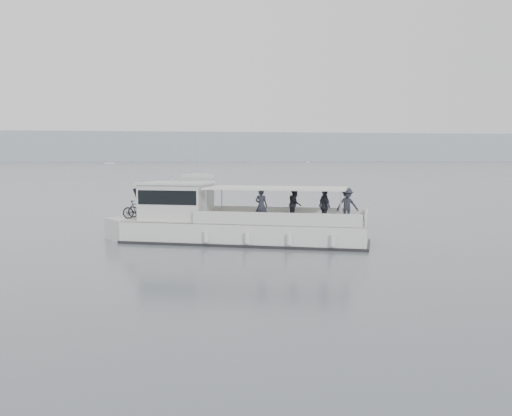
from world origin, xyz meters
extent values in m
plane|color=#535C62|center=(0.00, 0.00, 0.00)|extent=(1400.00, 1400.00, 0.00)
cube|color=#939EA8|center=(0.00, 560.00, 14.00)|extent=(1400.00, 90.00, 28.00)
cube|color=silver|center=(0.05, -0.06, 0.41)|extent=(11.38, 6.74, 1.20)
cube|color=silver|center=(-5.11, 1.93, 0.41)|extent=(2.80, 2.80, 1.20)
cube|color=beige|center=(0.05, -0.06, 1.01)|extent=(11.38, 6.74, 0.06)
cube|color=black|center=(0.05, -0.06, 0.05)|extent=(11.59, 6.91, 0.17)
cube|color=silver|center=(2.11, 0.66, 1.29)|extent=(6.91, 2.75, 0.55)
cube|color=silver|center=(1.09, -1.99, 1.29)|extent=(6.91, 2.75, 0.55)
cube|color=silver|center=(5.17, -2.04, 1.29)|extent=(1.15, 2.78, 0.55)
cube|color=silver|center=(-3.04, 1.13, 1.84)|extent=(3.65, 3.39, 1.66)
cube|color=black|center=(-4.38, 1.65, 1.98)|extent=(1.31, 2.34, 1.07)
cube|color=black|center=(-3.04, 1.13, 2.12)|extent=(3.49, 3.35, 0.65)
cube|color=silver|center=(-3.04, 1.13, 2.72)|extent=(3.89, 3.62, 0.09)
cube|color=white|center=(1.43, -0.60, 2.54)|extent=(6.84, 4.84, 0.07)
cylinder|color=silver|center=(-1.79, -0.73, 1.77)|extent=(0.07, 0.07, 1.52)
cylinder|color=silver|center=(-0.86, 1.67, 1.77)|extent=(0.07, 0.07, 1.52)
cylinder|color=silver|center=(3.71, -2.86, 1.77)|extent=(0.07, 0.07, 1.52)
cylinder|color=silver|center=(4.64, -0.46, 1.77)|extent=(0.07, 0.07, 1.52)
cylinder|color=silver|center=(-3.26, 2.11, 3.92)|extent=(0.04, 0.04, 2.40)
cylinder|color=silver|center=(-2.93, 0.40, 3.73)|extent=(0.04, 0.04, 2.03)
cylinder|color=silver|center=(-1.82, -1.08, 0.46)|extent=(0.29, 0.29, 0.46)
cylinder|color=silver|center=(-0.10, -1.74, 0.46)|extent=(0.29, 0.29, 0.46)
cylinder|color=silver|center=(1.62, -2.41, 0.46)|extent=(0.29, 0.29, 0.46)
cylinder|color=silver|center=(3.34, -3.07, 0.46)|extent=(0.29, 0.29, 0.46)
imported|color=black|center=(-4.63, 2.14, 1.43)|extent=(1.67, 1.08, 0.83)
imported|color=black|center=(-4.90, 1.46, 1.45)|extent=(1.51, 0.91, 0.88)
imported|color=#252832|center=(0.61, -1.17, 1.79)|extent=(0.68, 0.61, 1.55)
imported|color=#252832|center=(2.35, -0.26, 1.79)|extent=(0.80, 0.90, 1.55)
imported|color=#252832|center=(3.29, -1.91, 1.79)|extent=(0.56, 0.97, 1.55)
imported|color=#252832|center=(4.48, -1.38, 1.79)|extent=(1.00, 0.58, 1.55)
cube|color=silver|center=(95.03, 364.35, 0.30)|extent=(2.69, 5.56, 0.75)
cube|color=silver|center=(95.03, 364.35, 0.62)|extent=(1.82, 2.12, 0.45)
cube|color=silver|center=(2.88, 84.39, 0.30)|extent=(6.96, 4.67, 0.75)
cube|color=silver|center=(2.88, 84.39, 0.62)|extent=(2.89, 2.66, 0.45)
cylinder|color=silver|center=(2.88, 84.39, 4.27)|extent=(0.08, 0.08, 7.34)
cube|color=silver|center=(-38.07, 334.34, 0.30)|extent=(6.30, 3.67, 0.75)
cube|color=silver|center=(-38.07, 334.34, 0.62)|extent=(2.51, 2.24, 0.45)
cylinder|color=silver|center=(-38.07, 334.34, 3.90)|extent=(0.08, 0.08, 6.60)
camera|label=1|loc=(-3.50, -25.82, 3.92)|focal=40.00mm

